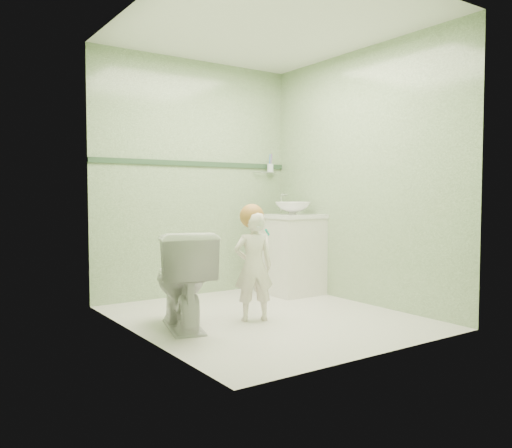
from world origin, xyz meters
TOP-DOWN VIEW (x-y plane):
  - ground at (0.00, 0.00)m, footprint 2.50×2.50m
  - room_shell at (0.00, 0.00)m, footprint 2.50×2.54m
  - trim_stripe at (0.00, 1.24)m, footprint 2.20×0.02m
  - vanity at (0.84, 0.70)m, footprint 0.52×0.50m
  - counter at (0.84, 0.70)m, footprint 0.54×0.52m
  - basin at (0.84, 0.70)m, footprint 0.37×0.37m
  - faucet at (0.84, 0.89)m, footprint 0.03×0.13m
  - cup_holder at (0.89, 1.18)m, footprint 0.26×0.07m
  - toilet at (-0.74, 0.08)m, footprint 0.60×0.82m
  - toddler at (-0.15, -0.04)m, footprint 0.38×0.31m
  - hair_cap at (-0.15, -0.01)m, footprint 0.20×0.20m
  - teal_toothbrush at (-0.13, -0.18)m, footprint 0.11×0.14m

SIDE VIEW (x-z plane):
  - ground at x=0.00m, z-range 0.00..0.00m
  - toilet at x=-0.74m, z-range 0.00..0.75m
  - vanity at x=0.84m, z-range 0.00..0.80m
  - toddler at x=-0.15m, z-range 0.00..0.89m
  - teal_toothbrush at x=-0.13m, z-range 0.70..0.78m
  - counter at x=0.84m, z-range 0.79..0.83m
  - hair_cap at x=-0.15m, z-range 0.76..0.96m
  - basin at x=0.84m, z-range 0.83..0.96m
  - faucet at x=0.84m, z-range 0.88..1.06m
  - room_shell at x=0.00m, z-range 0.00..2.40m
  - cup_holder at x=0.89m, z-range 1.22..1.43m
  - trim_stripe at x=0.00m, z-range 1.33..1.38m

